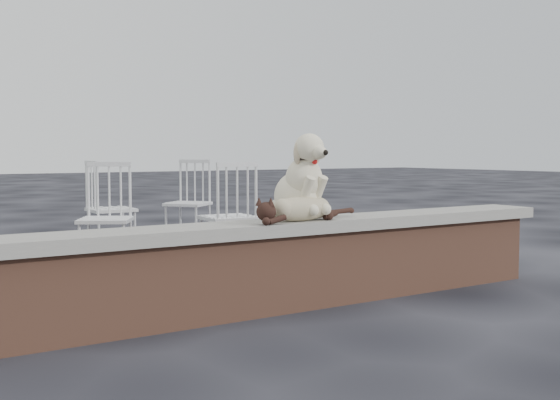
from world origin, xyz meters
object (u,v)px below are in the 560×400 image
dog (297,176)px  chair_c (228,216)px  chair_e (111,208)px  chair_d (188,202)px  cat (300,207)px  chair_b (106,218)px

dog → chair_c: 1.58m
chair_e → chair_d: same height
dog → chair_c: size_ratio=0.62×
chair_c → cat: bearing=81.3°
cat → chair_e: bearing=86.9°
cat → chair_c: size_ratio=1.13×
chair_b → cat: bearing=-44.0°
chair_c → chair_d: same height
cat → chair_e: chair_e is taller
cat → chair_c: bearing=70.4°
dog → cat: (-0.08, -0.15, -0.20)m
chair_d → chair_e: bearing=-113.1°
dog → chair_c: bearing=72.1°
chair_b → chair_c: bearing=7.6°
chair_c → chair_d: size_ratio=1.00×
dog → chair_b: 2.05m
chair_e → chair_c: 1.49m
chair_c → chair_b: 1.04m
cat → chair_c: (0.38, 1.65, -0.20)m
cat → chair_c: chair_c is taller
chair_b → chair_e: bearing=97.9°
cat → chair_b: bearing=99.3°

